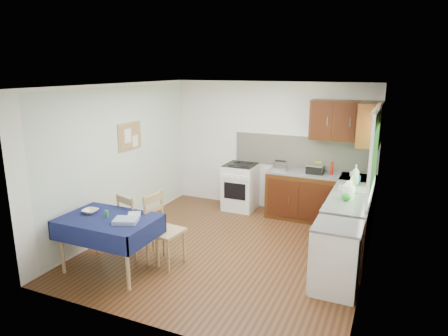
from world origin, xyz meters
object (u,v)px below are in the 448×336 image
at_px(chair_far, 134,222).
at_px(toaster, 280,165).
at_px(chair_near, 162,227).
at_px(dish_rack, 352,189).
at_px(dining_table, 109,225).
at_px(sandwich_press, 315,169).
at_px(kettle, 349,191).

relative_size(chair_far, toaster, 3.95).
relative_size(chair_near, dish_rack, 2.37).
bearing_deg(dining_table, dish_rack, 45.92).
distance_m(chair_far, sandwich_press, 3.31).
xyz_separation_m(sandwich_press, dish_rack, (0.73, -0.79, -0.06)).
bearing_deg(toaster, dish_rack, -51.59).
height_order(dining_table, kettle, kettle).
bearing_deg(dish_rack, chair_far, -151.35).
bearing_deg(kettle, dining_table, -149.65).
relative_size(chair_far, kettle, 3.29).
distance_m(toaster, sandwich_press, 0.64).
xyz_separation_m(dining_table, sandwich_press, (2.17, 3.01, 0.31)).
bearing_deg(sandwich_press, chair_near, -126.87).
bearing_deg(dining_table, chair_far, 100.32).
height_order(chair_far, dish_rack, dish_rack).
distance_m(chair_far, chair_near, 0.56).
relative_size(chair_far, dish_rack, 2.19).
relative_size(dining_table, dish_rack, 2.96).
height_order(chair_near, kettle, kettle).
bearing_deg(chair_far, kettle, -142.02).
bearing_deg(sandwich_press, dish_rack, -50.98).
bearing_deg(kettle, dish_rack, 90.17).
distance_m(chair_far, toaster, 2.92).
distance_m(chair_far, kettle, 3.18).
height_order(dish_rack, kettle, kettle).
xyz_separation_m(chair_near, dish_rack, (2.37, 1.74, 0.38)).
distance_m(toaster, dish_rack, 1.58).
bearing_deg(chair_near, dining_table, 137.81).
bearing_deg(toaster, kettle, -65.33).
height_order(toaster, dish_rack, dish_rack).
relative_size(chair_far, sandwich_press, 3.26).
distance_m(dining_table, chair_near, 0.73).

